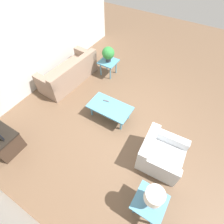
{
  "coord_description": "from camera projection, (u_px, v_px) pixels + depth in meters",
  "views": [
    {
      "loc": [
        -1.21,
        2.68,
        3.84
      ],
      "look_at": [
        0.2,
        0.37,
        0.55
      ],
      "focal_mm": 28.0,
      "sensor_mm": 36.0,
      "label": 1
    }
  ],
  "objects": [
    {
      "name": "potted_plant",
      "position": [
        108.0,
        53.0,
        5.45
      ],
      "size": [
        0.39,
        0.39,
        0.49
      ],
      "color": "#333338",
      "rests_on": "side_table_plant"
    },
    {
      "name": "armchair",
      "position": [
        160.0,
        154.0,
        3.84
      ],
      "size": [
        0.93,
        0.92,
        0.7
      ],
      "rotation": [
        0.0,
        0.0,
        -1.51
      ],
      "color": "silver",
      "rests_on": "ground_plane"
    },
    {
      "name": "ground_plane",
      "position": [
        125.0,
        119.0,
        4.82
      ],
      "size": [
        14.0,
        14.0,
        0.0
      ],
      "primitive_type": "plane",
      "color": "brown"
    },
    {
      "name": "sofa",
      "position": [
        69.0,
        74.0,
        5.6
      ],
      "size": [
        0.93,
        2.01,
        0.79
      ],
      "rotation": [
        0.0,
        0.0,
        1.52
      ],
      "color": "gray",
      "rests_on": "ground_plane"
    },
    {
      "name": "wall_right",
      "position": [
        31.0,
        43.0,
        4.79
      ],
      "size": [
        0.12,
        7.2,
        2.7
      ],
      "color": "silver",
      "rests_on": "ground_plane"
    },
    {
      "name": "remote_control",
      "position": [
        106.0,
        101.0,
        4.68
      ],
      "size": [
        0.16,
        0.07,
        0.02
      ],
      "color": "#4C4C51",
      "rests_on": "coffee_table"
    },
    {
      "name": "side_table_plant",
      "position": [
        108.0,
        63.0,
        5.73
      ],
      "size": [
        0.55,
        0.55,
        0.51
      ],
      "color": "teal",
      "rests_on": "ground_plane"
    },
    {
      "name": "wall_back",
      "position": [
        11.0,
        222.0,
        2.12
      ],
      "size": [
        7.2,
        0.12,
        2.7
      ],
      "color": "silver",
      "rests_on": "ground_plane"
    },
    {
      "name": "coffee_table",
      "position": [
        110.0,
        108.0,
        4.6
      ],
      "size": [
        1.13,
        0.63,
        0.41
      ],
      "color": "teal",
      "rests_on": "ground_plane"
    },
    {
      "name": "side_table_lamp",
      "position": [
        150.0,
        203.0,
        3.08
      ],
      "size": [
        0.55,
        0.55,
        0.51
      ],
      "color": "teal",
      "rests_on": "ground_plane"
    },
    {
      "name": "table_lamp",
      "position": [
        154.0,
        197.0,
        2.78
      ],
      "size": [
        0.31,
        0.31,
        0.5
      ],
      "color": "red",
      "rests_on": "side_table_lamp"
    }
  ]
}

